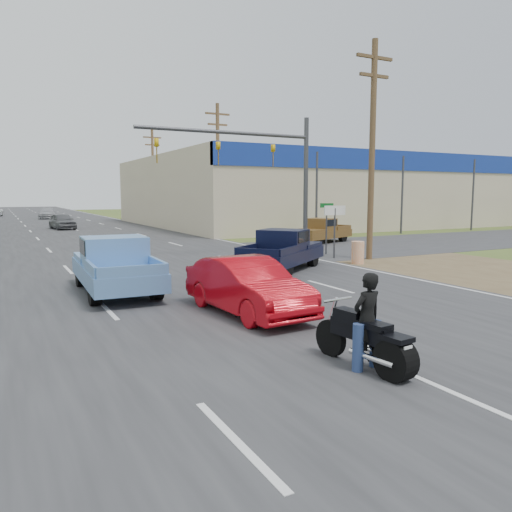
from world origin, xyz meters
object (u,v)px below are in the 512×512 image
motorcycle (369,342)px  distant_car_grey (62,221)px  rider (367,324)px  distant_car_silver (47,213)px  blue_pickup (115,264)px  brown_pickup (320,231)px  navy_pickup (283,249)px  red_convertible (247,287)px

motorcycle → distant_car_grey: distant_car_grey is taller
rider → distant_car_silver: (0.16, 61.40, -0.11)m
motorcycle → blue_pickup: size_ratio=0.42×
motorcycle → blue_pickup: (-2.40, 9.19, 0.37)m
distant_car_silver → rider: bearing=-83.2°
motorcycle → blue_pickup: 9.51m
blue_pickup → brown_pickup: size_ratio=1.07×
navy_pickup → distant_car_silver: size_ratio=1.06×
distant_car_grey → motorcycle: bearing=-96.8°
blue_pickup → brown_pickup: (14.92, 10.27, -0.10)m
distant_car_grey → blue_pickup: bearing=-101.0°
distant_car_grey → distant_car_silver: 21.29m
navy_pickup → distant_car_silver: bearing=148.0°
red_convertible → distant_car_silver: size_ratio=0.90×
navy_pickup → distant_car_grey: 29.83m
rider → blue_pickup: (-2.39, 9.13, 0.07)m
red_convertible → distant_car_silver: bearing=85.5°
rider → navy_pickup: navy_pickup is taller
navy_pickup → distant_car_silver: 50.87m
rider → brown_pickup: rider is taller
brown_pickup → distant_car_grey: bearing=9.8°
red_convertible → navy_pickup: (4.70, 6.13, 0.11)m
blue_pickup → distant_car_silver: 52.33m
blue_pickup → distant_car_grey: bearing=88.2°
red_convertible → motorcycle: bearing=-93.9°
rider → distant_car_grey: 40.12m
rider → brown_pickup: bearing=-129.7°
rider → blue_pickup: bearing=-82.2°
distant_car_silver → distant_car_grey: bearing=-84.7°
navy_pickup → distant_car_grey: (-5.12, 29.39, -0.13)m
blue_pickup → distant_car_grey: blue_pickup is taller
brown_pickup → distant_car_silver: size_ratio=1.04×
distant_car_silver → red_convertible: bearing=-83.3°
motorcycle → distant_car_silver: 61.46m
red_convertible → rider: rider is taller
motorcycle → distant_car_silver: bearing=83.0°
blue_pickup → navy_pickup: size_ratio=1.05×
motorcycle → rider: (-0.01, 0.06, 0.30)m
navy_pickup → distant_car_grey: navy_pickup is taller
distant_car_grey → navy_pickup: bearing=-87.5°
brown_pickup → blue_pickup: bearing=102.3°
rider → navy_pickup: size_ratio=0.32×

